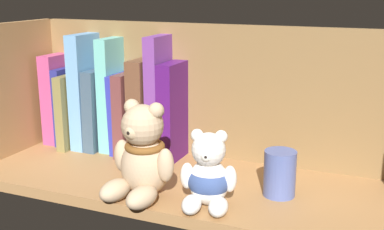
{
  "coord_description": "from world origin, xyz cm",
  "views": [
    {
      "loc": [
        31.11,
        -76.89,
        36.43
      ],
      "look_at": [
        -1.34,
        0.0,
        14.36
      ],
      "focal_mm": 46.26,
      "sensor_mm": 36.0,
      "label": 1
    }
  ],
  "objects_px": {
    "book_8": "(148,106)",
    "teddy_bear_larger": "(142,157)",
    "book_3": "(89,90)",
    "book_4": "(102,108)",
    "book_6": "(124,112)",
    "book_2": "(79,108)",
    "teddy_bear_smaller": "(208,177)",
    "book_7": "(134,111)",
    "book_10": "(176,110)",
    "book_0": "(59,98)",
    "pillar_candle": "(280,173)",
    "book_1": "(70,105)",
    "book_9": "(162,96)",
    "book_5": "(114,94)"
  },
  "relations": [
    {
      "from": "book_0",
      "to": "book_6",
      "type": "distance_m",
      "value": 0.17
    },
    {
      "from": "book_7",
      "to": "book_9",
      "type": "xyz_separation_m",
      "value": [
        0.07,
        0.0,
        0.04
      ]
    },
    {
      "from": "book_1",
      "to": "book_3",
      "type": "bearing_deg",
      "value": 0.0
    },
    {
      "from": "book_2",
      "to": "book_5",
      "type": "bearing_deg",
      "value": 0.0
    },
    {
      "from": "book_2",
      "to": "teddy_bear_larger",
      "type": "distance_m",
      "value": 0.33
    },
    {
      "from": "teddy_bear_larger",
      "to": "book_3",
      "type": "bearing_deg",
      "value": 139.68
    },
    {
      "from": "book_1",
      "to": "teddy_bear_smaller",
      "type": "bearing_deg",
      "value": -25.67
    },
    {
      "from": "book_2",
      "to": "book_4",
      "type": "height_order",
      "value": "book_4"
    },
    {
      "from": "book_6",
      "to": "book_4",
      "type": "bearing_deg",
      "value": 180.0
    },
    {
      "from": "book_0",
      "to": "teddy_bear_larger",
      "type": "relative_size",
      "value": 1.21
    },
    {
      "from": "book_4",
      "to": "pillar_candle",
      "type": "xyz_separation_m",
      "value": [
        0.42,
        -0.11,
        -0.05
      ]
    },
    {
      "from": "teddy_bear_larger",
      "to": "pillar_candle",
      "type": "xyz_separation_m",
      "value": [
        0.21,
        0.09,
        -0.03
      ]
    },
    {
      "from": "book_3",
      "to": "book_7",
      "type": "xyz_separation_m",
      "value": [
        0.11,
        0.0,
        -0.04
      ]
    },
    {
      "from": "book_1",
      "to": "book_8",
      "type": "relative_size",
      "value": 0.85
    },
    {
      "from": "book_5",
      "to": "book_10",
      "type": "height_order",
      "value": "book_5"
    },
    {
      "from": "book_8",
      "to": "book_9",
      "type": "height_order",
      "value": "book_9"
    },
    {
      "from": "book_0",
      "to": "book_4",
      "type": "xyz_separation_m",
      "value": [
        0.11,
        0.0,
        -0.01
      ]
    },
    {
      "from": "book_0",
      "to": "book_10",
      "type": "bearing_deg",
      "value": 0.0
    },
    {
      "from": "book_10",
      "to": "teddy_bear_smaller",
      "type": "relative_size",
      "value": 1.57
    },
    {
      "from": "pillar_candle",
      "to": "book_1",
      "type": "bearing_deg",
      "value": 167.52
    },
    {
      "from": "book_6",
      "to": "book_10",
      "type": "height_order",
      "value": "book_10"
    },
    {
      "from": "book_6",
      "to": "book_9",
      "type": "distance_m",
      "value": 0.1
    },
    {
      "from": "book_3",
      "to": "book_10",
      "type": "xyz_separation_m",
      "value": [
        0.21,
        0.0,
        -0.02
      ]
    },
    {
      "from": "book_3",
      "to": "book_8",
      "type": "distance_m",
      "value": 0.14
    },
    {
      "from": "book_0",
      "to": "book_3",
      "type": "height_order",
      "value": "book_3"
    },
    {
      "from": "teddy_bear_smaller",
      "to": "book_2",
      "type": "bearing_deg",
      "value": 152.96
    },
    {
      "from": "book_3",
      "to": "book_4",
      "type": "height_order",
      "value": "book_3"
    },
    {
      "from": "book_0",
      "to": "book_8",
      "type": "bearing_deg",
      "value": 0.0
    },
    {
      "from": "book_4",
      "to": "book_5",
      "type": "height_order",
      "value": "book_5"
    },
    {
      "from": "book_8",
      "to": "book_10",
      "type": "xyz_separation_m",
      "value": [
        0.06,
        0.0,
        -0.0
      ]
    },
    {
      "from": "teddy_bear_larger",
      "to": "book_6",
      "type": "bearing_deg",
      "value": 126.94
    },
    {
      "from": "book_3",
      "to": "book_6",
      "type": "distance_m",
      "value": 0.09
    },
    {
      "from": "teddy_bear_larger",
      "to": "book_10",
      "type": "bearing_deg",
      "value": 98.58
    },
    {
      "from": "book_9",
      "to": "teddy_bear_smaller",
      "type": "height_order",
      "value": "book_9"
    },
    {
      "from": "book_3",
      "to": "teddy_bear_larger",
      "type": "xyz_separation_m",
      "value": [
        0.24,
        -0.2,
        -0.05
      ]
    },
    {
      "from": "book_8",
      "to": "teddy_bear_larger",
      "type": "relative_size",
      "value": 1.23
    },
    {
      "from": "book_3",
      "to": "pillar_candle",
      "type": "bearing_deg",
      "value": -13.89
    },
    {
      "from": "book_0",
      "to": "book_4",
      "type": "bearing_deg",
      "value": 0.0
    },
    {
      "from": "book_7",
      "to": "book_9",
      "type": "bearing_deg",
      "value": 0.0
    },
    {
      "from": "book_5",
      "to": "book_10",
      "type": "xyz_separation_m",
      "value": [
        0.15,
        0.0,
        -0.02
      ]
    },
    {
      "from": "book_4",
      "to": "book_2",
      "type": "bearing_deg",
      "value": 180.0
    },
    {
      "from": "book_2",
      "to": "book_8",
      "type": "height_order",
      "value": "book_8"
    },
    {
      "from": "book_7",
      "to": "book_10",
      "type": "distance_m",
      "value": 0.1
    },
    {
      "from": "book_2",
      "to": "teddy_bear_smaller",
      "type": "distance_m",
      "value": 0.43
    },
    {
      "from": "book_4",
      "to": "book_7",
      "type": "relative_size",
      "value": 1.0
    },
    {
      "from": "book_2",
      "to": "book_7",
      "type": "relative_size",
      "value": 0.93
    },
    {
      "from": "book_4",
      "to": "book_8",
      "type": "xyz_separation_m",
      "value": [
        0.11,
        0.0,
        0.01
      ]
    },
    {
      "from": "book_8",
      "to": "teddy_bear_smaller",
      "type": "xyz_separation_m",
      "value": [
        0.21,
        -0.19,
        -0.05
      ]
    },
    {
      "from": "book_2",
      "to": "book_9",
      "type": "relative_size",
      "value": 0.64
    },
    {
      "from": "book_4",
      "to": "book_6",
      "type": "height_order",
      "value": "book_4"
    }
  ]
}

